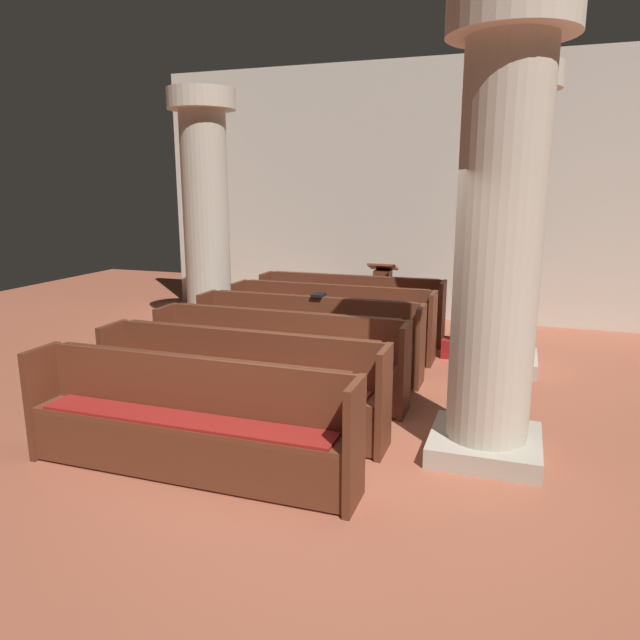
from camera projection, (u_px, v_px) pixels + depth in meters
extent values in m
plane|color=#AD5B42|center=(306.00, 454.00, 5.33)|extent=(19.20, 19.20, 0.00)
cube|color=beige|center=(424.00, 193.00, 10.44)|extent=(10.00, 0.16, 4.50)
cube|color=brown|center=(350.00, 309.00, 9.29)|extent=(2.81, 0.38, 0.05)
cube|color=brown|center=(353.00, 291.00, 9.39)|extent=(2.81, 0.04, 0.49)
cube|color=#562B1A|center=(354.00, 276.00, 9.38)|extent=(2.70, 0.06, 0.02)
cube|color=#5B2D1B|center=(267.00, 302.00, 9.74)|extent=(0.06, 0.44, 0.99)
cube|color=#5B2D1B|center=(442.00, 314.00, 8.83)|extent=(0.06, 0.44, 0.99)
cube|color=brown|center=(347.00, 326.00, 9.18)|extent=(2.81, 0.03, 0.43)
cube|color=maroon|center=(350.00, 307.00, 9.26)|extent=(2.59, 0.32, 0.02)
cube|color=brown|center=(331.00, 322.00, 8.40)|extent=(2.81, 0.38, 0.05)
cube|color=brown|center=(335.00, 302.00, 8.49)|extent=(2.81, 0.04, 0.49)
cube|color=#562B1A|center=(336.00, 285.00, 8.48)|extent=(2.70, 0.06, 0.02)
cube|color=#5B2D1B|center=(240.00, 314.00, 8.85)|extent=(0.06, 0.44, 0.99)
cube|color=#5B2D1B|center=(432.00, 329.00, 7.94)|extent=(0.06, 0.44, 0.99)
cube|color=brown|center=(327.00, 341.00, 8.29)|extent=(2.81, 0.03, 0.43)
cube|color=maroon|center=(331.00, 320.00, 8.37)|extent=(2.59, 0.32, 0.02)
cube|color=brown|center=(308.00, 338.00, 7.50)|extent=(2.81, 0.38, 0.05)
cube|color=brown|center=(312.00, 315.00, 7.60)|extent=(2.81, 0.04, 0.49)
cube|color=#562B1A|center=(313.00, 297.00, 7.59)|extent=(2.70, 0.06, 0.02)
cube|color=#5B2D1B|center=(208.00, 328.00, 7.95)|extent=(0.06, 0.44, 0.99)
cube|color=#5B2D1B|center=(420.00, 347.00, 7.04)|extent=(0.06, 0.44, 0.99)
cube|color=brown|center=(303.00, 360.00, 7.39)|extent=(2.81, 0.03, 0.43)
cube|color=maroon|center=(307.00, 336.00, 7.48)|extent=(2.59, 0.32, 0.02)
cube|color=brown|center=(278.00, 359.00, 6.61)|extent=(2.81, 0.38, 0.05)
cube|color=brown|center=(283.00, 332.00, 6.70)|extent=(2.81, 0.04, 0.49)
cube|color=#562B1A|center=(285.00, 312.00, 6.69)|extent=(2.70, 0.06, 0.02)
cube|color=#5B2D1B|center=(168.00, 346.00, 7.06)|extent=(0.06, 0.44, 0.99)
cube|color=#5B2D1B|center=(405.00, 370.00, 6.15)|extent=(0.06, 0.44, 0.99)
cube|color=brown|center=(272.00, 384.00, 6.50)|extent=(2.81, 0.03, 0.43)
cube|color=maroon|center=(277.00, 356.00, 6.58)|extent=(2.59, 0.32, 0.02)
cube|color=brown|center=(239.00, 386.00, 5.71)|extent=(2.81, 0.38, 0.05)
cube|color=brown|center=(246.00, 355.00, 5.81)|extent=(2.81, 0.05, 0.49)
cube|color=#562B1A|center=(247.00, 331.00, 5.80)|extent=(2.70, 0.06, 0.02)
cube|color=#5B2D1B|center=(115.00, 370.00, 6.16)|extent=(0.06, 0.44, 0.99)
cube|color=#5B2D1B|center=(384.00, 401.00, 5.25)|extent=(0.06, 0.44, 0.99)
cube|color=brown|center=(231.00, 415.00, 5.61)|extent=(2.81, 0.03, 0.43)
cube|color=maroon|center=(238.00, 383.00, 5.69)|extent=(2.59, 0.32, 0.02)
cube|color=brown|center=(186.00, 423.00, 4.82)|extent=(2.81, 0.38, 0.05)
cube|color=brown|center=(195.00, 386.00, 4.91)|extent=(2.81, 0.04, 0.49)
cube|color=#562B1A|center=(196.00, 357.00, 4.91)|extent=(2.70, 0.06, 0.02)
cube|color=#5B2D1B|center=(46.00, 401.00, 5.27)|extent=(0.06, 0.44, 0.99)
cube|color=#5B2D1B|center=(354.00, 445.00, 4.36)|extent=(0.06, 0.44, 0.99)
cube|color=brown|center=(175.00, 459.00, 4.71)|extent=(2.81, 0.03, 0.43)
cube|color=maroon|center=(184.00, 420.00, 4.79)|extent=(2.59, 0.32, 0.02)
cube|color=#B6AD9A|center=(499.00, 360.00, 7.90)|extent=(0.97, 0.97, 0.18)
cylinder|color=beige|center=(508.00, 228.00, 7.51)|extent=(0.72, 0.72, 3.32)
cylinder|color=beige|center=(519.00, 77.00, 7.11)|extent=(1.04, 1.04, 0.30)
cube|color=#B6AD9A|center=(211.00, 327.00, 9.72)|extent=(0.97, 0.97, 0.18)
cylinder|color=beige|center=(206.00, 220.00, 9.33)|extent=(0.72, 0.72, 3.32)
cylinder|color=beige|center=(201.00, 99.00, 8.92)|extent=(1.04, 1.04, 0.30)
cube|color=#B6AD9A|center=(485.00, 444.00, 5.32)|extent=(0.97, 0.97, 0.18)
cylinder|color=beige|center=(498.00, 250.00, 4.94)|extent=(0.72, 0.72, 3.32)
cylinder|color=beige|center=(514.00, 15.00, 4.53)|extent=(1.04, 1.04, 0.30)
cube|color=#562B1A|center=(382.00, 322.00, 10.36)|extent=(0.45, 0.45, 0.06)
cube|color=brown|center=(382.00, 297.00, 10.26)|extent=(0.28, 0.28, 0.95)
cube|color=brown|center=(383.00, 267.00, 10.14)|extent=(0.48, 0.35, 0.15)
cube|color=black|center=(318.00, 295.00, 7.55)|extent=(0.14, 0.20, 0.04)
cube|color=maroon|center=(456.00, 348.00, 8.32)|extent=(0.40, 0.30, 0.26)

